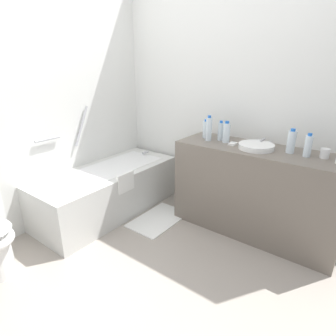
{
  "coord_description": "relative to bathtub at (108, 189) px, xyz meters",
  "views": [
    {
      "loc": [
        -1.38,
        -1.33,
        1.63
      ],
      "look_at": [
        0.57,
        0.15,
        0.7
      ],
      "focal_mm": 30.16,
      "sensor_mm": 36.0,
      "label": 1
    }
  ],
  "objects": [
    {
      "name": "wall_right_mirror",
      "position": [
        0.92,
        -0.97,
        1.02
      ],
      "size": [
        0.1,
        3.02,
        2.59
      ],
      "primitive_type": "cube",
      "color": "silver",
      "rests_on": "ground_plane"
    },
    {
      "name": "bath_mat",
      "position": [
        0.18,
        -0.58,
        -0.27
      ],
      "size": [
        0.65,
        0.41,
        0.01
      ],
      "primitive_type": "cube",
      "color": "white",
      "rests_on": "ground_plane"
    },
    {
      "name": "water_bottle_3",
      "position": [
        0.65,
        -0.86,
        0.69
      ],
      "size": [
        0.07,
        0.07,
        0.2
      ],
      "color": "silver",
      "rests_on": "vanity_counter"
    },
    {
      "name": "drinking_glass_1",
      "position": [
        0.67,
        -1.99,
        0.64
      ],
      "size": [
        0.07,
        0.07,
        0.08
      ],
      "primitive_type": "cylinder",
      "color": "white",
      "rests_on": "vanity_counter"
    },
    {
      "name": "vanity_counter",
      "position": [
        0.61,
        -1.47,
        0.16
      ],
      "size": [
        0.53,
        1.57,
        0.87
      ],
      "primitive_type": "cube",
      "color": "#6B6056",
      "rests_on": "ground_plane"
    },
    {
      "name": "water_bottle_0",
      "position": [
        0.66,
        -1.03,
        0.69
      ],
      "size": [
        0.06,
        0.06,
        0.2
      ],
      "color": "silver",
      "rests_on": "vanity_counter"
    },
    {
      "name": "water_bottle_5",
      "position": [
        0.62,
        -1.11,
        0.7
      ],
      "size": [
        0.07,
        0.07,
        0.21
      ],
      "color": "silver",
      "rests_on": "vanity_counter"
    },
    {
      "name": "bathtub",
      "position": [
        0.0,
        0.0,
        0.0
      ],
      "size": [
        1.66,
        0.68,
        1.18
      ],
      "color": "silver",
      "rests_on": "ground_plane"
    },
    {
      "name": "sink_basin",
      "position": [
        0.58,
        -1.43,
        0.62
      ],
      "size": [
        0.32,
        0.32,
        0.05
      ],
      "primitive_type": "cylinder",
      "color": "white",
      "rests_on": "vanity_counter"
    },
    {
      "name": "sink_faucet",
      "position": [
        0.77,
        -1.43,
        0.63
      ],
      "size": [
        0.12,
        0.15,
        0.07
      ],
      "color": "#BABABF",
      "rests_on": "vanity_counter"
    },
    {
      "name": "wall_back_tiled",
      "position": [
        -0.52,
        0.39,
        1.02
      ],
      "size": [
        3.18,
        0.1,
        2.59
      ],
      "primitive_type": "cube",
      "color": "silver",
      "rests_on": "ground_plane"
    },
    {
      "name": "soap_dish",
      "position": [
        0.58,
        -1.21,
        0.61
      ],
      "size": [
        0.09,
        0.06,
        0.02
      ],
      "primitive_type": "cube",
      "color": "white",
      "rests_on": "vanity_counter"
    },
    {
      "name": "ground_plane",
      "position": [
        -0.52,
        -0.97,
        -0.27
      ],
      "size": [
        3.78,
        3.78,
        0.0
      ],
      "primitive_type": "plane",
      "color": "#9E9389"
    },
    {
      "name": "water_bottle_2",
      "position": [
        0.62,
        -1.86,
        0.69
      ],
      "size": [
        0.06,
        0.06,
        0.2
      ],
      "color": "silver",
      "rests_on": "vanity_counter"
    },
    {
      "name": "water_bottle_4",
      "position": [
        0.64,
        -1.72,
        0.7
      ],
      "size": [
        0.07,
        0.07,
        0.22
      ],
      "color": "silver",
      "rests_on": "vanity_counter"
    },
    {
      "name": "water_bottle_1",
      "position": [
        0.57,
        -0.94,
        0.72
      ],
      "size": [
        0.06,
        0.06,
        0.26
      ],
      "color": "silver",
      "rests_on": "vanity_counter"
    }
  ]
}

